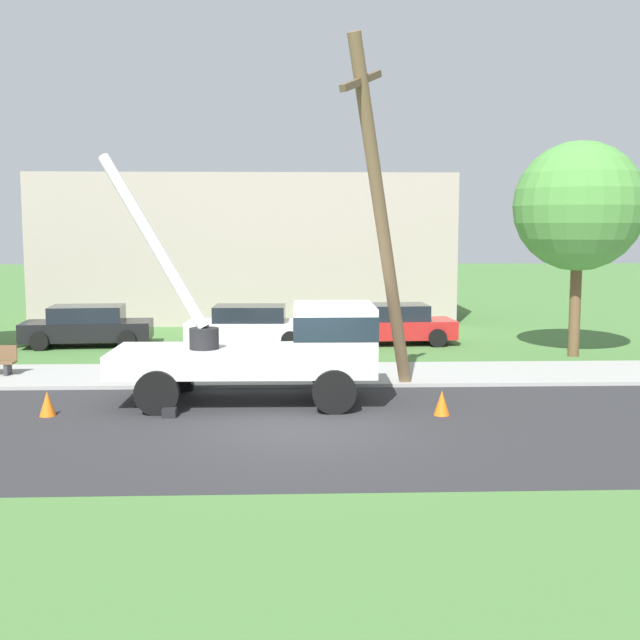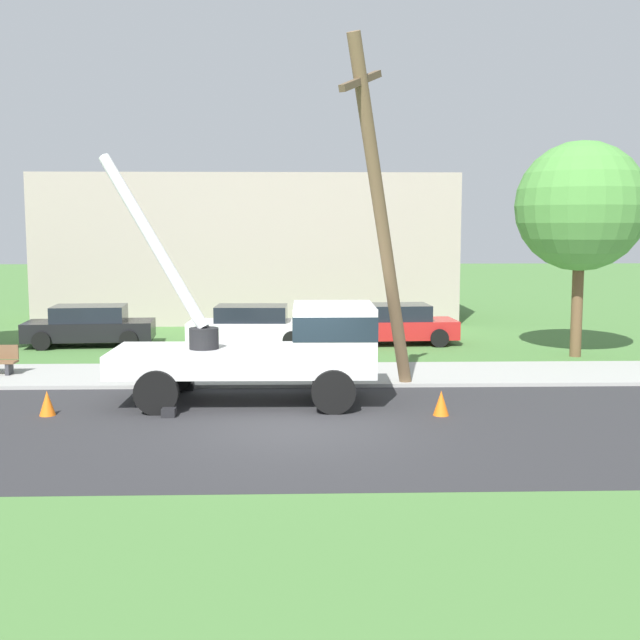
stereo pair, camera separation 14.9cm
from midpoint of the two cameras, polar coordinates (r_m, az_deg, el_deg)
ground_plane at (r=28.60m, az=-1.40°, el=-1.70°), size 120.00×120.00×0.00m
road_asphalt at (r=16.83m, az=-1.16°, el=-7.72°), size 80.00×8.23×0.01m
sidewalk_strip at (r=22.46m, az=-1.31°, el=-3.92°), size 80.00×3.34×0.10m
utility_truck at (r=19.02m, az=-2.72°, el=-1.72°), size 6.76×3.20×5.98m
leaning_utility_pole at (r=19.64m, az=4.60°, el=7.32°), size 2.20×3.12×8.62m
traffic_cone_ahead at (r=18.07m, az=8.89°, el=-5.89°), size 0.36×0.36×0.56m
traffic_cone_behind at (r=18.83m, az=-18.70°, el=-5.65°), size 0.36×0.36×0.56m
parked_sedan_black at (r=29.15m, az=-15.99°, el=-0.39°), size 4.53×2.25×1.42m
parked_sedan_white at (r=28.15m, az=-4.76°, el=-0.40°), size 4.46×2.11×1.42m
parked_sedan_red at (r=28.59m, az=5.44°, el=-0.30°), size 4.49×2.17×1.42m
roadside_tree_near at (r=26.83m, az=18.29°, el=7.69°), size 4.12×4.12×6.88m
lowrise_building_backdrop at (r=36.36m, az=-4.94°, el=5.15°), size 18.00×6.00×6.40m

